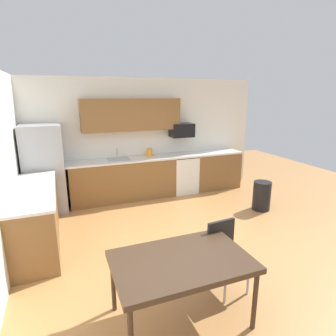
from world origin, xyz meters
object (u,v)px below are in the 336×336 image
refrigerator (44,169)px  microwave (182,130)px  dining_table (181,264)px  trash_bin (262,196)px  oven_range (183,173)px  kettle (149,153)px  chair_near_table (226,250)px

refrigerator → microwave: size_ratio=3.29×
dining_table → trash_bin: 3.49m
oven_range → trash_bin: 1.96m
refrigerator → trash_bin: (4.13, -1.56, -0.59)m
microwave → kettle: size_ratio=2.70×
refrigerator → kettle: (2.25, 0.13, 0.13)m
microwave → trash_bin: size_ratio=0.90×
trash_bin → oven_range: bearing=122.6°
oven_range → chair_near_table: size_ratio=1.07×
dining_table → chair_near_table: chair_near_table is taller
microwave → dining_table: 4.29m
dining_table → chair_near_table: 0.79m
microwave → dining_table: bearing=-114.1°
refrigerator → microwave: bearing=3.3°
trash_bin → kettle: bearing=138.1°
chair_near_table → dining_table: bearing=-158.5°
refrigerator → chair_near_table: refrigerator is taller
oven_range → microwave: (-0.00, 0.10, 1.05)m
microwave → trash_bin: microwave is taller
microwave → dining_table: (-1.72, -3.84, -0.84)m
refrigerator → dining_table: (1.37, -3.66, -0.22)m
oven_range → kettle: size_ratio=4.55×
refrigerator → kettle: refrigerator is taller
trash_bin → kettle: kettle is taller
kettle → dining_table: bearing=-103.1°
chair_near_table → trash_bin: bearing=41.6°
refrigerator → microwave: 3.15m
dining_table → trash_bin: bearing=37.2°
kettle → microwave: bearing=3.4°
dining_table → kettle: kettle is taller
refrigerator → oven_range: 3.11m
microwave → chair_near_table: 3.83m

